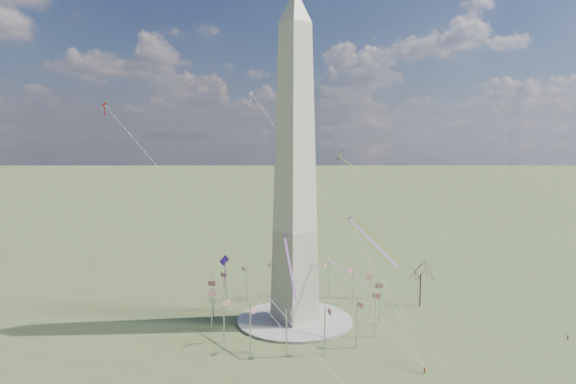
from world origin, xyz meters
TOP-DOWN VIEW (x-y plane):
  - ground at (0.00, 0.00)m, footprint 2000.00×2000.00m
  - plaza at (0.00, 0.00)m, footprint 36.00×36.00m
  - washington_monument at (0.00, 0.00)m, footprint 15.56×15.56m
  - flagpole_ring at (-0.00, -0.00)m, footprint 54.40×54.40m
  - tree_near at (42.41, -15.94)m, footprint 9.75×9.75m
  - person_east at (50.57, -60.58)m, footprint 0.74×0.70m
  - person_centre at (1.67, -47.16)m, footprint 0.94×0.49m
  - kite_delta_black at (29.44, 8.79)m, footprint 13.82×16.89m
  - kite_diamond_purple at (-23.75, 2.93)m, footprint 1.94×3.15m
  - kite_streamer_left at (12.77, -17.79)m, footprint 1.84×18.98m
  - kite_streamer_mid at (-10.35, -9.41)m, footprint 11.60×18.42m
  - kite_streamer_right at (30.09, 6.91)m, footprint 13.06×16.83m
  - kite_small_red at (-45.79, 31.63)m, footprint 1.01×1.69m
  - kite_small_white at (12.58, 40.46)m, footprint 1.11×1.84m

SIDE VIEW (x-z plane):
  - ground at x=0.00m, z-range 0.00..0.00m
  - plaza at x=0.00m, z-range 0.00..0.80m
  - person_centre at x=1.67m, z-range 0.00..1.53m
  - person_east at x=50.57m, z-range 0.00..1.69m
  - flagpole_ring at x=0.00m, z-range 0.77..13.77m
  - kite_streamer_right at x=30.09m, z-range 2.70..16.52m
  - tree_near at x=42.41m, z-range 3.64..20.69m
  - kite_diamond_purple at x=-23.75m, z-range 16.65..26.68m
  - kite_streamer_mid at x=-10.35m, z-range 16.97..31.17m
  - kite_streamer_left at x=12.77m, z-range 21.87..34.89m
  - washington_monument at x=0.00m, z-range -2.05..97.95m
  - kite_delta_black at x=29.44m, z-range 42.52..57.28m
  - kite_small_red at x=-45.79m, z-range 64.50..68.47m
  - kite_small_white at x=12.58m, z-range 71.05..75.39m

